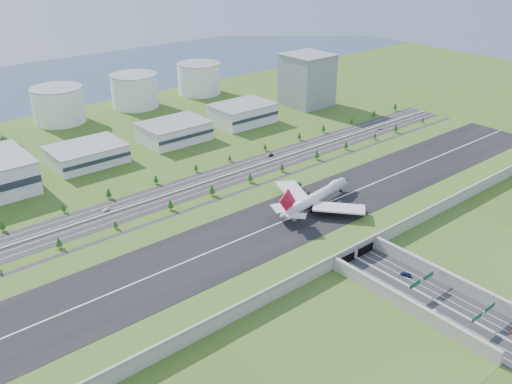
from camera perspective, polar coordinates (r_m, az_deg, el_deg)
ground at (r=357.27m, az=4.34°, el=-3.61°), size 1200.00×1200.00×0.00m
airfield_deck at (r=355.22m, az=4.37°, el=-3.04°), size 520.00×100.00×9.20m
underpass_road at (r=303.80m, az=17.61°, el=-9.97°), size 38.80×120.40×8.00m
sign_gantry_near at (r=303.63m, az=17.02°, el=-9.09°), size 38.70×0.70×9.80m
sign_gantry_far at (r=290.80m, az=22.76°, el=-11.84°), size 38.70×0.70×9.80m
north_expressway at (r=422.76m, az=-4.58°, el=1.26°), size 560.00×36.00×0.12m
tree_row at (r=424.17m, az=-3.47°, el=2.07°), size 498.86×48.73×8.48m
hangar_mid_a at (r=471.84m, az=-17.38°, el=3.77°), size 58.00×42.00×15.00m
hangar_mid_b at (r=506.55m, az=-8.60°, el=6.30°), size 58.00×42.00×17.00m
hangar_mid_c at (r=549.31m, az=-1.45°, el=8.24°), size 58.00×42.00×19.00m
office_tower at (r=609.00m, az=5.40°, el=11.65°), size 46.00×46.00×55.00m
fuel_tank_b at (r=584.07m, az=-20.06°, el=8.58°), size 50.00×50.00×35.00m
fuel_tank_c at (r=616.18m, az=-12.65°, el=10.35°), size 50.00×50.00×35.00m
fuel_tank_d at (r=657.78m, az=-6.01°, el=11.78°), size 50.00×50.00×35.00m
bay_water at (r=755.42m, az=-22.14°, el=10.52°), size 1200.00×260.00×0.06m
boeing_747 at (r=363.55m, az=6.40°, el=-0.52°), size 77.61×72.85×24.10m
car_0 at (r=303.23m, az=14.11°, el=-10.15°), size 3.12×4.46×1.41m
car_1 at (r=295.36m, az=18.48°, el=-11.89°), size 2.51×4.37×1.36m
car_2 at (r=318.87m, az=15.47°, el=-8.34°), size 4.49×6.57×1.67m
car_5 at (r=467.17m, az=1.57°, el=3.91°), size 5.54×3.29×1.72m
car_6 at (r=546.01m, az=12.88°, el=6.52°), size 5.80×4.28×1.47m
car_7 at (r=389.09m, az=-15.53°, el=-1.79°), size 6.31×4.06×1.70m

